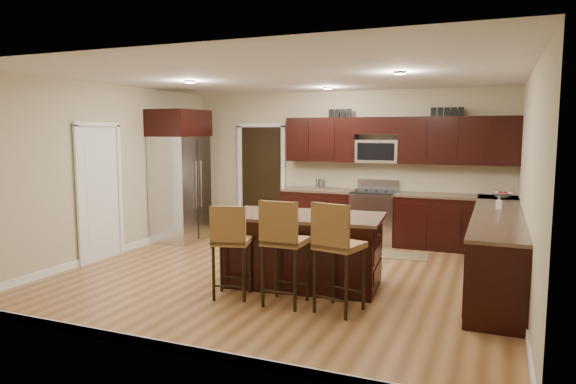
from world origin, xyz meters
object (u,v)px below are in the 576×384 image
at_px(range, 374,217).
at_px(stool_right, 336,245).
at_px(stool_left, 231,240).
at_px(stool_mid, 283,240).
at_px(refrigerator, 180,174).
at_px(island, 304,252).

bearing_deg(range, stool_right, -83.66).
xyz_separation_m(stool_left, stool_mid, (0.67, -0.01, 0.06)).
relative_size(range, stool_mid, 0.91).
relative_size(stool_left, stool_mid, 0.92).
bearing_deg(refrigerator, island, -29.50).
height_order(island, stool_left, stool_left).
bearing_deg(stool_mid, stool_left, 179.48).
bearing_deg(stool_mid, refrigerator, 140.49).
bearing_deg(range, island, -95.83).
height_order(island, refrigerator, refrigerator).
bearing_deg(range, stool_mid, -93.38).
bearing_deg(stool_left, stool_right, -15.65).
height_order(range, island, range).
bearing_deg(island, stool_right, -56.11).
bearing_deg(range, stool_left, -103.69).
bearing_deg(stool_mid, range, 86.78).
bearing_deg(stool_left, range, 60.95).
height_order(range, stool_mid, stool_mid).
relative_size(island, stool_left, 1.85).
bearing_deg(island, range, 78.88).
relative_size(island, stool_right, 1.70).
relative_size(stool_mid, stool_right, 1.00).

